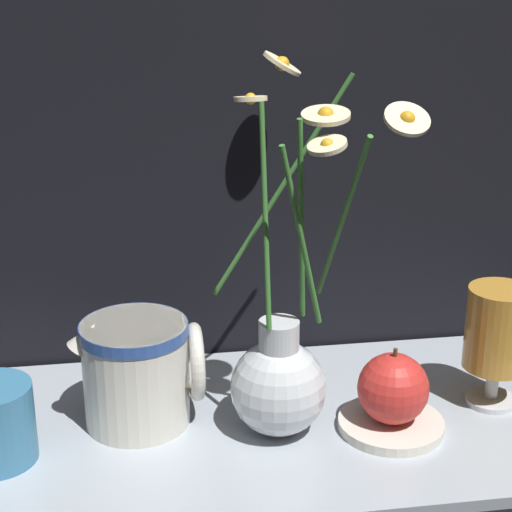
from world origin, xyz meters
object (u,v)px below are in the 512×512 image
at_px(vase_with_flowers, 281,369).
at_px(orange_fruit, 393,388).
at_px(tea_glass, 497,331).
at_px(ceramic_pitcher, 139,368).

relative_size(vase_with_flowers, orange_fruit, 4.50).
bearing_deg(tea_glass, orange_fruit, -163.19).
relative_size(ceramic_pitcher, orange_fruit, 1.67).
relative_size(vase_with_flowers, ceramic_pitcher, 2.70).
height_order(ceramic_pitcher, orange_fruit, ceramic_pitcher).
distance_m(ceramic_pitcher, orange_fruit, 0.25).
relative_size(ceramic_pitcher, tea_glass, 1.01).
distance_m(vase_with_flowers, orange_fruit, 0.11).
distance_m(vase_with_flowers, tea_glass, 0.23).
height_order(vase_with_flowers, ceramic_pitcher, vase_with_flowers).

